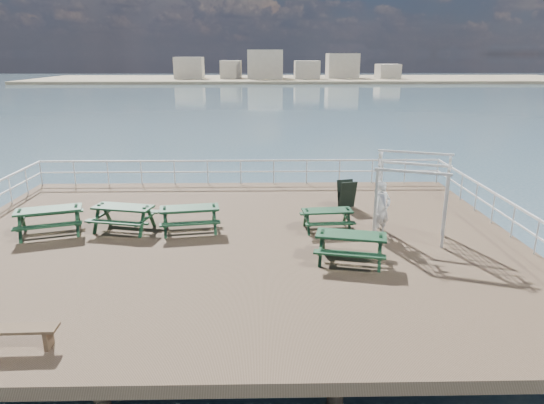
{
  "coord_description": "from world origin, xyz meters",
  "views": [
    {
      "loc": [
        0.95,
        -14.23,
        5.57
      ],
      "look_at": [
        1.26,
        0.39,
        1.1
      ],
      "focal_mm": 32.0,
      "sensor_mm": 36.0,
      "label": 1
    }
  ],
  "objects_px": {
    "picnic_table_c": "(327,215)",
    "flat_bench_far": "(16,333)",
    "picnic_table_a": "(190,214)",
    "person": "(382,209)",
    "picnic_table_b": "(123,213)",
    "trellis_arbor": "(411,200)",
    "picnic_table_e": "(351,242)",
    "picnic_table_d": "(49,216)"
  },
  "relations": [
    {
      "from": "trellis_arbor",
      "to": "flat_bench_far",
      "type": "bearing_deg",
      "value": -127.76
    },
    {
      "from": "picnic_table_c",
      "to": "trellis_arbor",
      "type": "xyz_separation_m",
      "value": [
        2.51,
        -0.71,
        0.72
      ]
    },
    {
      "from": "picnic_table_d",
      "to": "flat_bench_far",
      "type": "xyz_separation_m",
      "value": [
        1.99,
        -6.42,
        -0.28
      ]
    },
    {
      "from": "picnic_table_e",
      "to": "picnic_table_b",
      "type": "bearing_deg",
      "value": 171.95
    },
    {
      "from": "picnic_table_c",
      "to": "trellis_arbor",
      "type": "height_order",
      "value": "trellis_arbor"
    },
    {
      "from": "trellis_arbor",
      "to": "person",
      "type": "distance_m",
      "value": 0.95
    },
    {
      "from": "flat_bench_far",
      "to": "picnic_table_a",
      "type": "bearing_deg",
      "value": 67.89
    },
    {
      "from": "picnic_table_a",
      "to": "person",
      "type": "xyz_separation_m",
      "value": [
        6.12,
        -0.66,
        0.32
      ]
    },
    {
      "from": "picnic_table_c",
      "to": "trellis_arbor",
      "type": "bearing_deg",
      "value": -20.6
    },
    {
      "from": "picnic_table_b",
      "to": "trellis_arbor",
      "type": "xyz_separation_m",
      "value": [
        9.19,
        -0.84,
        0.63
      ]
    },
    {
      "from": "picnic_table_a",
      "to": "picnic_table_e",
      "type": "distance_m",
      "value": 5.47
    },
    {
      "from": "picnic_table_a",
      "to": "picnic_table_e",
      "type": "xyz_separation_m",
      "value": [
        4.83,
        -2.57,
        0.01
      ]
    },
    {
      "from": "picnic_table_c",
      "to": "flat_bench_far",
      "type": "height_order",
      "value": "picnic_table_c"
    },
    {
      "from": "picnic_table_c",
      "to": "trellis_arbor",
      "type": "relative_size",
      "value": 0.63
    },
    {
      "from": "picnic_table_e",
      "to": "flat_bench_far",
      "type": "height_order",
      "value": "picnic_table_e"
    },
    {
      "from": "picnic_table_a",
      "to": "flat_bench_far",
      "type": "distance_m",
      "value": 7.06
    },
    {
      "from": "picnic_table_a",
      "to": "flat_bench_far",
      "type": "xyz_separation_m",
      "value": [
        -2.47,
        -6.61,
        -0.25
      ]
    },
    {
      "from": "flat_bench_far",
      "to": "trellis_arbor",
      "type": "relative_size",
      "value": 0.58
    },
    {
      "from": "picnic_table_e",
      "to": "trellis_arbor",
      "type": "distance_m",
      "value": 2.93
    },
    {
      "from": "flat_bench_far",
      "to": "person",
      "type": "xyz_separation_m",
      "value": [
        8.59,
        5.95,
        0.56
      ]
    },
    {
      "from": "picnic_table_b",
      "to": "trellis_arbor",
      "type": "bearing_deg",
      "value": 7.64
    },
    {
      "from": "picnic_table_c",
      "to": "flat_bench_far",
      "type": "xyz_separation_m",
      "value": [
        -6.97,
        -6.6,
        -0.16
      ]
    },
    {
      "from": "picnic_table_a",
      "to": "picnic_table_c",
      "type": "height_order",
      "value": "picnic_table_a"
    },
    {
      "from": "picnic_table_d",
      "to": "picnic_table_b",
      "type": "bearing_deg",
      "value": -9.63
    },
    {
      "from": "picnic_table_c",
      "to": "picnic_table_b",
      "type": "bearing_deg",
      "value": 174.12
    },
    {
      "from": "picnic_table_a",
      "to": "person",
      "type": "height_order",
      "value": "person"
    },
    {
      "from": "picnic_table_d",
      "to": "picnic_table_e",
      "type": "bearing_deg",
      "value": -31.9
    },
    {
      "from": "picnic_table_b",
      "to": "picnic_table_d",
      "type": "relative_size",
      "value": 0.93
    },
    {
      "from": "picnic_table_c",
      "to": "picnic_table_d",
      "type": "distance_m",
      "value": 8.96
    },
    {
      "from": "trellis_arbor",
      "to": "person",
      "type": "height_order",
      "value": "trellis_arbor"
    },
    {
      "from": "picnic_table_d",
      "to": "trellis_arbor",
      "type": "relative_size",
      "value": 0.86
    },
    {
      "from": "picnic_table_a",
      "to": "picnic_table_b",
      "type": "relative_size",
      "value": 0.95
    },
    {
      "from": "picnic_table_c",
      "to": "picnic_table_e",
      "type": "distance_m",
      "value": 2.58
    },
    {
      "from": "picnic_table_b",
      "to": "flat_bench_far",
      "type": "bearing_deg",
      "value": -79.55
    },
    {
      "from": "picnic_table_d",
      "to": "trellis_arbor",
      "type": "distance_m",
      "value": 11.5
    },
    {
      "from": "picnic_table_b",
      "to": "flat_bench_far",
      "type": "height_order",
      "value": "picnic_table_b"
    },
    {
      "from": "picnic_table_c",
      "to": "flat_bench_far",
      "type": "distance_m",
      "value": 9.6
    },
    {
      "from": "picnic_table_c",
      "to": "flat_bench_far",
      "type": "bearing_deg",
      "value": -141.29
    },
    {
      "from": "picnic_table_d",
      "to": "trellis_arbor",
      "type": "bearing_deg",
      "value": -20.18
    },
    {
      "from": "picnic_table_c",
      "to": "flat_bench_far",
      "type": "relative_size",
      "value": 1.08
    },
    {
      "from": "picnic_table_e",
      "to": "flat_bench_far",
      "type": "relative_size",
      "value": 1.38
    },
    {
      "from": "flat_bench_far",
      "to": "person",
      "type": "distance_m",
      "value": 10.46
    }
  ]
}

